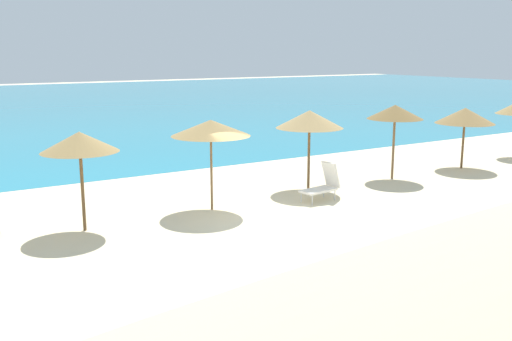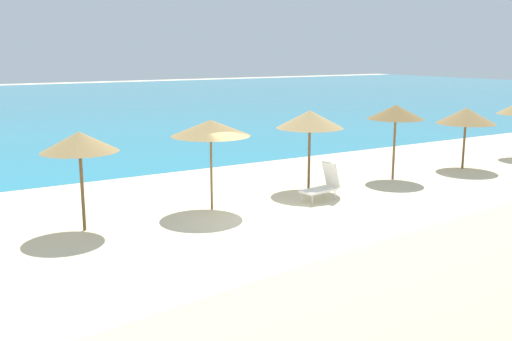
{
  "view_description": "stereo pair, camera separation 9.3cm",
  "coord_description": "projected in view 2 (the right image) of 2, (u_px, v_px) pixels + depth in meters",
  "views": [
    {
      "loc": [
        -8.91,
        -13.46,
        4.82
      ],
      "look_at": [
        0.66,
        1.82,
        1.09
      ],
      "focal_mm": 40.66,
      "sensor_mm": 36.0,
      "label": 1
    },
    {
      "loc": [
        -8.83,
        -13.51,
        4.82
      ],
      "look_at": [
        0.66,
        1.82,
        1.09
      ],
      "focal_mm": 40.66,
      "sensor_mm": 36.0,
      "label": 2
    }
  ],
  "objects": [
    {
      "name": "sea_water",
      "position": [
        13.0,
        106.0,
        51.81
      ],
      "size": [
        160.0,
        68.57,
        0.01
      ],
      "primitive_type": "cube",
      "color": "teal",
      "rests_on": "ground_plane"
    },
    {
      "name": "ground_plane",
      "position": [
        270.0,
        220.0,
        16.78
      ],
      "size": [
        160.0,
        160.0,
        0.0
      ],
      "primitive_type": "plane",
      "color": "beige"
    },
    {
      "name": "beach_umbrella_3",
      "position": [
        79.0,
        142.0,
        15.39
      ],
      "size": [
        2.07,
        2.07,
        2.73
      ],
      "color": "brown",
      "rests_on": "ground_plane"
    },
    {
      "name": "beach_umbrella_6",
      "position": [
        396.0,
        112.0,
        21.76
      ],
      "size": [
        2.11,
        2.11,
        2.84
      ],
      "color": "brown",
      "rests_on": "ground_plane"
    },
    {
      "name": "lounge_chair_1",
      "position": [
        323.0,
        184.0,
        18.95
      ],
      "size": [
        1.44,
        0.77,
        1.24
      ],
      "rotation": [
        0.0,
        0.0,
        1.71
      ],
      "color": "white",
      "rests_on": "ground_plane"
    },
    {
      "name": "beach_umbrella_4",
      "position": [
        211.0,
        128.0,
        17.45
      ],
      "size": [
        2.41,
        2.41,
        2.79
      ],
      "color": "brown",
      "rests_on": "ground_plane"
    },
    {
      "name": "beach_umbrella_5",
      "position": [
        310.0,
        119.0,
        20.03
      ],
      "size": [
        2.34,
        2.34,
        2.81
      ],
      "color": "brown",
      "rests_on": "ground_plane"
    },
    {
      "name": "beach_umbrella_7",
      "position": [
        466.0,
        116.0,
        23.77
      ],
      "size": [
        2.4,
        2.4,
        2.53
      ],
      "color": "brown",
      "rests_on": "ground_plane"
    }
  ]
}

